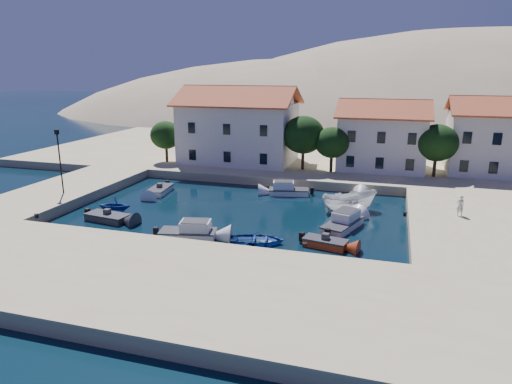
% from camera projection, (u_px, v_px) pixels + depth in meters
% --- Properties ---
extents(ground, '(400.00, 400.00, 0.00)m').
position_uv_depth(ground, '(193.00, 252.00, 32.99)').
color(ground, black).
rests_on(ground, ground).
extents(quay_south, '(52.00, 12.00, 1.00)m').
position_uv_depth(quay_south, '(151.00, 282.00, 27.31)').
color(quay_south, tan).
rests_on(quay_south, ground).
extents(quay_east, '(11.00, 20.00, 1.00)m').
position_uv_depth(quay_east, '(480.00, 229.00, 36.38)').
color(quay_east, tan).
rests_on(quay_east, ground).
extents(quay_west, '(8.00, 20.00, 1.00)m').
position_uv_depth(quay_west, '(65.00, 191.00, 47.39)').
color(quay_west, tan).
rests_on(quay_west, ground).
extents(quay_north, '(80.00, 36.00, 1.00)m').
position_uv_depth(quay_north, '(312.00, 155.00, 67.41)').
color(quay_north, tan).
rests_on(quay_north, ground).
extents(hills, '(254.00, 176.00, 99.00)m').
position_uv_depth(hills, '(413.00, 184.00, 147.59)').
color(hills, gray).
rests_on(hills, ground).
extents(building_left, '(14.70, 9.45, 9.70)m').
position_uv_depth(building_left, '(239.00, 124.00, 58.97)').
color(building_left, white).
rests_on(building_left, quay_north).
extents(building_mid, '(10.50, 8.40, 8.30)m').
position_uv_depth(building_mid, '(382.00, 134.00, 55.07)').
color(building_mid, white).
rests_on(building_mid, quay_north).
extents(building_right, '(9.45, 8.40, 8.80)m').
position_uv_depth(building_right, '(490.00, 135.00, 52.58)').
color(building_right, white).
rests_on(building_right, quay_north).
extents(trees, '(37.30, 5.30, 6.45)m').
position_uv_depth(trees, '(316.00, 138.00, 53.98)').
color(trees, '#382314').
rests_on(trees, quay_north).
extents(lamppost, '(0.35, 0.25, 6.22)m').
position_uv_depth(lamppost, '(59.00, 155.00, 44.01)').
color(lamppost, black).
rests_on(lamppost, quay_west).
extents(bollards, '(29.36, 9.56, 0.30)m').
position_uv_depth(bollards, '(246.00, 224.00, 35.48)').
color(bollards, black).
rests_on(bollards, ground).
extents(motorboat_grey_sw, '(4.08, 2.23, 1.25)m').
position_uv_depth(motorboat_grey_sw, '(108.00, 217.00, 39.77)').
color(motorboat_grey_sw, '#343338').
rests_on(motorboat_grey_sw, ground).
extents(cabin_cruiser_south, '(4.70, 2.76, 1.60)m').
position_uv_depth(cabin_cruiser_south, '(188.00, 232.00, 35.69)').
color(cabin_cruiser_south, white).
rests_on(cabin_cruiser_south, ground).
extents(rowboat_south, '(4.63, 3.73, 0.85)m').
position_uv_depth(rowboat_south, '(257.00, 243.00, 34.69)').
color(rowboat_south, navy).
rests_on(rowboat_south, ground).
extents(motorboat_red_se, '(3.45, 2.04, 1.25)m').
position_uv_depth(motorboat_red_se, '(325.00, 243.00, 33.94)').
color(motorboat_red_se, '#973216').
rests_on(motorboat_red_se, ground).
extents(cabin_cruiser_east, '(3.29, 5.09, 1.60)m').
position_uv_depth(cabin_cruiser_east, '(342.00, 223.00, 37.73)').
color(cabin_cruiser_east, white).
rests_on(cabin_cruiser_east, ground).
extents(boat_east, '(5.66, 4.34, 2.07)m').
position_uv_depth(boat_east, '(349.00, 211.00, 42.56)').
color(boat_east, white).
rests_on(boat_east, ground).
extents(motorboat_white_ne, '(2.18, 4.08, 1.25)m').
position_uv_depth(motorboat_white_ne, '(356.00, 200.00, 45.08)').
color(motorboat_white_ne, white).
rests_on(motorboat_white_ne, ground).
extents(rowboat_west, '(3.41, 3.06, 1.61)m').
position_uv_depth(rowboat_west, '(115.00, 212.00, 42.29)').
color(rowboat_west, navy).
rests_on(rowboat_west, ground).
extents(motorboat_white_west, '(2.33, 4.28, 1.25)m').
position_uv_depth(motorboat_white_west, '(160.00, 190.00, 48.60)').
color(motorboat_white_west, white).
rests_on(motorboat_white_west, ground).
extents(cabin_cruiser_north, '(4.43, 2.65, 1.60)m').
position_uv_depth(cabin_cruiser_north, '(289.00, 190.00, 47.96)').
color(cabin_cruiser_north, white).
rests_on(cabin_cruiser_north, ground).
extents(pedestrian, '(0.74, 0.61, 1.75)m').
position_uv_depth(pedestrian, '(460.00, 206.00, 37.78)').
color(pedestrian, beige).
rests_on(pedestrian, quay_east).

